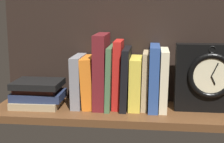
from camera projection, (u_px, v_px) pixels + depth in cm
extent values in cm
cube|color=brown|center=(123.00, 112.00, 117.42)|extent=(89.78, 24.71, 2.50)
cube|color=black|center=(126.00, 49.00, 124.93)|extent=(89.78, 1.20, 38.16)
cube|color=gray|center=(79.00, 81.00, 119.95)|extent=(3.50, 14.40, 17.85)
cube|color=orange|center=(90.00, 82.00, 119.53)|extent=(4.72, 14.05, 17.60)
cube|color=maroon|center=(102.00, 71.00, 118.25)|extent=(4.24, 15.61, 25.46)
cube|color=#476B44|center=(111.00, 77.00, 118.26)|extent=(2.34, 16.93, 21.43)
cube|color=red|center=(118.00, 74.00, 117.78)|extent=(3.16, 12.08, 23.35)
cube|color=black|center=(126.00, 78.00, 117.70)|extent=(3.00, 16.34, 20.82)
cube|color=gold|center=(136.00, 83.00, 117.61)|extent=(4.20, 14.19, 17.60)
cube|color=tan|center=(145.00, 80.00, 117.03)|extent=(2.50, 12.27, 19.58)
cube|color=#2D4C8E|center=(154.00, 77.00, 116.46)|extent=(3.43, 16.40, 21.82)
cube|color=beige|center=(164.00, 79.00, 116.21)|extent=(2.96, 15.45, 20.48)
cube|color=black|center=(209.00, 78.00, 113.73)|extent=(22.59, 5.57, 22.59)
torus|color=black|center=(211.00, 76.00, 110.38)|extent=(15.02, 1.84, 15.02)
cylinder|color=beige|center=(211.00, 76.00, 110.38)|extent=(12.12, 0.60, 12.12)
cube|color=black|center=(213.00, 80.00, 110.07)|extent=(1.58, 0.30, 2.79)
cube|color=black|center=(215.00, 70.00, 109.36)|extent=(2.18, 0.30, 4.46)
torus|color=black|center=(212.00, 50.00, 109.12)|extent=(2.44, 0.44, 2.44)
cube|color=#9E8966|center=(38.00, 102.00, 121.04)|extent=(16.69, 13.47, 2.35)
cube|color=#232D4C|center=(39.00, 95.00, 120.52)|extent=(17.97, 12.35, 2.83)
cube|color=#471E19|center=(38.00, 88.00, 120.64)|extent=(14.73, 12.03, 1.80)
cube|color=black|center=(38.00, 84.00, 119.48)|extent=(16.47, 13.40, 2.16)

